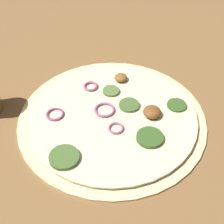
% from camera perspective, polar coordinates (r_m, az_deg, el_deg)
% --- Properties ---
extents(ground_plane, '(3.00, 3.00, 0.00)m').
position_cam_1_polar(ground_plane, '(0.61, 0.00, -1.23)').
color(ground_plane, brown).
extents(pizza, '(0.37, 0.37, 0.03)m').
position_cam_1_polar(pizza, '(0.61, 0.09, -0.83)').
color(pizza, beige).
rests_on(pizza, ground_plane).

